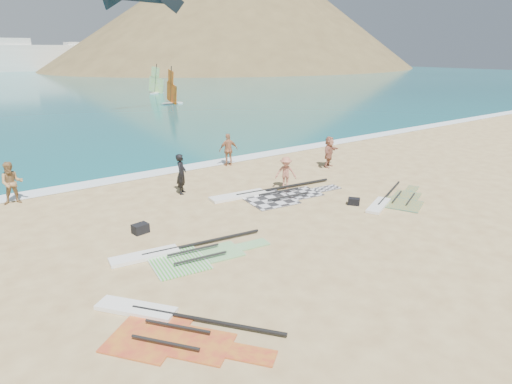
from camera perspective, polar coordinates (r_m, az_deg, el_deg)
ground at (r=15.16m, az=10.44°, el=-7.14°), size 300.00×300.00×0.00m
surf_line at (r=24.68m, az=-10.51°, el=2.92°), size 300.00×1.20×0.04m
headland_main at (r=168.77m, az=-1.70°, el=16.19°), size 143.00×143.00×45.00m
headland_minor at (r=198.12m, az=5.33°, el=16.45°), size 70.00×70.00×28.00m
rig_grey at (r=19.90m, az=1.71°, el=-0.38°), size 6.47×2.90×0.21m
rig_green at (r=14.44m, az=-10.08°, el=-8.25°), size 5.32×2.43×0.20m
rig_orange at (r=20.06m, az=17.84°, el=-1.15°), size 4.91×3.10×0.19m
rig_red at (r=11.19m, az=-12.30°, el=-17.00°), size 3.84×4.78×0.20m
gear_bag_near at (r=16.45m, az=-15.16°, el=-4.72°), size 0.62×0.49×0.36m
gear_bag_far at (r=19.23m, az=12.92°, el=-1.23°), size 0.58×0.61×0.30m
person_wetsuit at (r=20.29m, az=-9.92°, el=2.38°), size 0.79×0.83×1.91m
beachgoer_left at (r=21.49m, az=-29.78°, el=1.06°), size 1.04×0.87×1.89m
beachgoer_mid at (r=20.82m, az=3.99°, el=2.58°), size 1.18×1.09×1.59m
beachgoer_back at (r=25.01m, az=-3.69°, el=5.64°), size 1.19×0.70×1.90m
beachgoer_right at (r=25.05m, az=9.72°, el=5.31°), size 1.74×1.16×1.80m
windsurfer_centre at (r=55.81m, az=-11.18°, el=12.80°), size 2.57×3.13×4.67m
windsurfer_right at (r=70.15m, az=-13.16°, el=13.72°), size 2.52×2.68×4.54m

